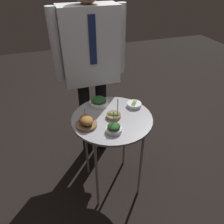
# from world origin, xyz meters

# --- Properties ---
(ground_plane) EXTENTS (8.00, 8.00, 0.00)m
(ground_plane) POSITION_xyz_m (0.00, 0.00, 0.00)
(ground_plane) COLOR black
(serving_cart) EXTENTS (0.61, 0.61, 0.75)m
(serving_cart) POSITION_xyz_m (0.00, 0.00, 0.68)
(serving_cart) COLOR #939399
(serving_cart) RESTS_ON ground_plane
(bowl_spinach_center) EXTENTS (0.15, 0.15, 0.14)m
(bowl_spinach_center) POSITION_xyz_m (-0.05, 0.20, 0.77)
(bowl_spinach_center) COLOR white
(bowl_spinach_center) RESTS_ON serving_cart
(bowl_asparagus_back_left) EXTENTS (0.11, 0.11, 0.17)m
(bowl_asparagus_back_left) POSITION_xyz_m (0.01, -0.00, 0.76)
(bowl_asparagus_back_left) COLOR brown
(bowl_asparagus_back_left) RESTS_ON serving_cart
(bowl_roast_near_rim) EXTENTS (0.15, 0.15, 0.13)m
(bowl_roast_near_rim) POSITION_xyz_m (-0.20, -0.04, 0.78)
(bowl_roast_near_rim) COLOR brown
(bowl_roast_near_rim) RESTS_ON serving_cart
(bowl_asparagus_back_right) EXTENTS (0.12, 0.12, 0.04)m
(bowl_asparagus_back_right) POSITION_xyz_m (0.22, 0.09, 0.76)
(bowl_asparagus_back_right) COLOR silver
(bowl_asparagus_back_right) RESTS_ON serving_cart
(bowl_spinach_front_left) EXTENTS (0.11, 0.11, 0.14)m
(bowl_spinach_front_left) POSITION_xyz_m (-0.04, -0.16, 0.77)
(bowl_spinach_front_left) COLOR silver
(bowl_spinach_front_left) RESTS_ON serving_cart
(waiter_figure) EXTENTS (0.62, 0.23, 1.68)m
(waiter_figure) POSITION_xyz_m (-0.03, 0.49, 1.06)
(waiter_figure) COLOR black
(waiter_figure) RESTS_ON ground_plane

